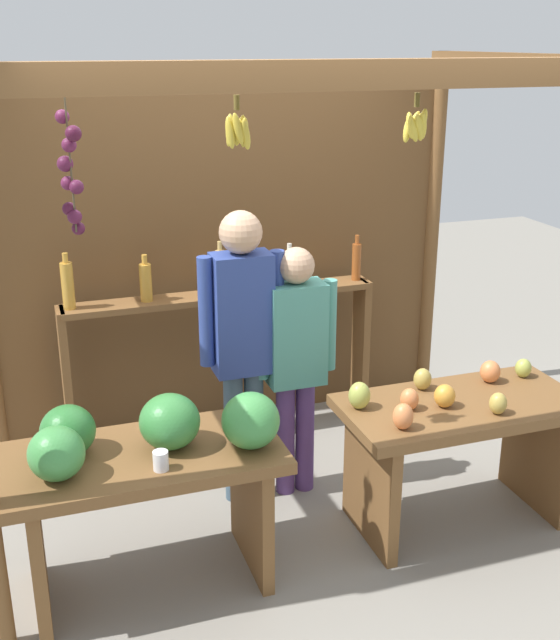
# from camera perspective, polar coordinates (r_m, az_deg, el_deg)

# --- Properties ---
(ground_plane) EXTENTS (12.00, 12.00, 0.00)m
(ground_plane) POSITION_cam_1_polar(r_m,az_deg,el_deg) (4.89, -0.72, -11.60)
(ground_plane) COLOR gray
(ground_plane) RESTS_ON ground
(market_stall) EXTENTS (3.19, 1.98, 2.46)m
(market_stall) POSITION_cam_1_polar(r_m,az_deg,el_deg) (4.75, -2.54, 5.99)
(market_stall) COLOR brown
(market_stall) RESTS_ON ground
(fruit_counter_left) EXTENTS (1.33, 0.64, 0.99)m
(fruit_counter_left) POSITION_cam_1_polar(r_m,az_deg,el_deg) (3.79, -9.55, -10.27)
(fruit_counter_left) COLOR brown
(fruit_counter_left) RESTS_ON ground
(fruit_counter_right) EXTENTS (1.29, 0.64, 0.87)m
(fruit_counter_right) POSITION_cam_1_polar(r_m,az_deg,el_deg) (4.39, 12.66, -7.86)
(fruit_counter_right) COLOR brown
(fruit_counter_right) RESTS_ON ground
(bottle_shelf_unit) EXTENTS (2.05, 0.22, 1.35)m
(bottle_shelf_unit) POSITION_cam_1_polar(r_m,az_deg,el_deg) (5.14, -4.44, -0.40)
(bottle_shelf_unit) COLOR brown
(bottle_shelf_unit) RESTS_ON ground
(vendor_man) EXTENTS (0.48, 0.23, 1.70)m
(vendor_man) POSITION_cam_1_polar(r_m,az_deg,el_deg) (4.31, -2.73, -0.88)
(vendor_man) COLOR #3D5465
(vendor_man) RESTS_ON ground
(vendor_woman) EXTENTS (0.48, 0.20, 1.48)m
(vendor_woman) POSITION_cam_1_polar(r_m,az_deg,el_deg) (4.43, 1.14, -2.34)
(vendor_woman) COLOR #573978
(vendor_woman) RESTS_ON ground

